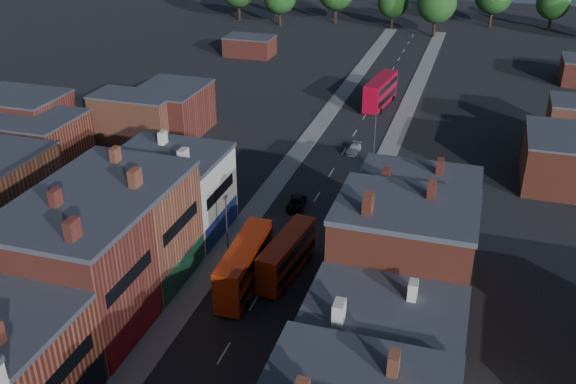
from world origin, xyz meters
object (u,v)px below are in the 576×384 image
Objects in this scene: car_2 at (296,203)px; bus_2 at (380,91)px; bus_0 at (245,265)px; car_3 at (354,149)px; bus_1 at (287,254)px.

bus_2 is at bearing 79.27° from car_2.
bus_0 is 2.91× the size of car_3.
bus_1 is at bearing -82.89° from bus_2.
bus_1 is at bearing -85.04° from car_3.
bus_0 is at bearing -90.17° from car_3.
bus_0 is 60.30m from bus_2.
bus_1 is 56.67m from bus_2.
bus_0 is at bearing -86.12° from bus_2.
bus_0 is 1.10× the size of bus_1.
bus_0 is 0.94× the size of bus_2.
car_3 is (3.27, 37.84, -2.11)m from bus_0.
car_3 is at bearing -83.04° from bus_2.
car_3 is (3.24, 19.65, -0.05)m from car_2.
bus_2 is (-0.10, 56.67, 0.42)m from bus_1.
bus_2 is at bearing 96.80° from bus_1.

